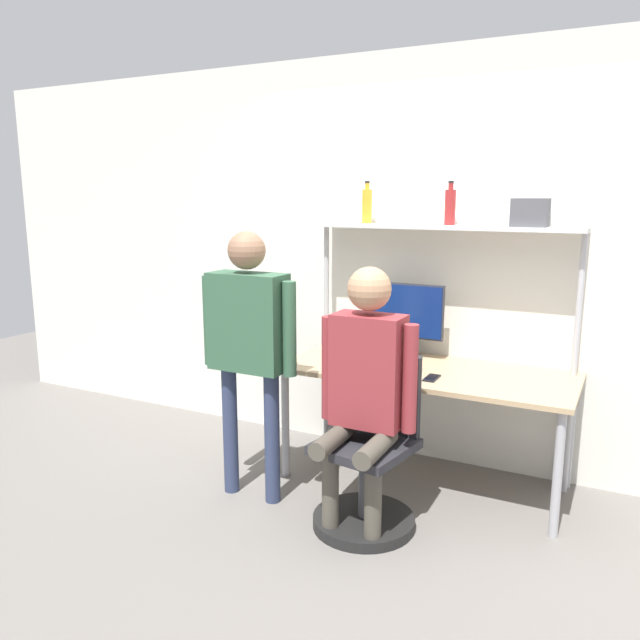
{
  "coord_description": "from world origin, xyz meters",
  "views": [
    {
      "loc": [
        1.09,
        -3.18,
        1.79
      ],
      "look_at": [
        -0.49,
        -0.08,
        1.09
      ],
      "focal_mm": 35.0,
      "sensor_mm": 36.0,
      "label": 1
    }
  ],
  "objects_px": {
    "bottle_red": "(450,206)",
    "monitor": "(406,317)",
    "storage_box": "(530,213)",
    "bottle_amber": "(367,205)",
    "laptop": "(391,364)",
    "person_standing": "(248,332)",
    "cell_phone": "(432,378)",
    "person_seated": "(365,378)",
    "office_chair": "(368,474)"
  },
  "relations": [
    {
      "from": "bottle_red",
      "to": "bottle_amber",
      "type": "bearing_deg",
      "value": -180.0
    },
    {
      "from": "person_seated",
      "to": "cell_phone",
      "type": "bearing_deg",
      "value": 67.65
    },
    {
      "from": "office_chair",
      "to": "person_seated",
      "type": "relative_size",
      "value": 0.66
    },
    {
      "from": "monitor",
      "to": "bottle_amber",
      "type": "relative_size",
      "value": 1.84
    },
    {
      "from": "monitor",
      "to": "person_seated",
      "type": "bearing_deg",
      "value": -83.77
    },
    {
      "from": "person_seated",
      "to": "person_standing",
      "type": "height_order",
      "value": "person_standing"
    },
    {
      "from": "office_chair",
      "to": "person_standing",
      "type": "bearing_deg",
      "value": -178.64
    },
    {
      "from": "office_chair",
      "to": "bottle_amber",
      "type": "xyz_separation_m",
      "value": [
        -0.41,
        0.9,
        1.43
      ]
    },
    {
      "from": "bottle_amber",
      "to": "bottle_red",
      "type": "bearing_deg",
      "value": 0.0
    },
    {
      "from": "cell_phone",
      "to": "person_seated",
      "type": "xyz_separation_m",
      "value": [
        -0.21,
        -0.51,
        0.11
      ]
    },
    {
      "from": "office_chair",
      "to": "person_standing",
      "type": "distance_m",
      "value": 1.04
    },
    {
      "from": "person_standing",
      "to": "bottle_amber",
      "type": "xyz_separation_m",
      "value": [
        0.34,
        0.91,
        0.71
      ]
    },
    {
      "from": "laptop",
      "to": "person_standing",
      "type": "xyz_separation_m",
      "value": [
        -0.69,
        -0.48,
        0.22
      ]
    },
    {
      "from": "laptop",
      "to": "person_standing",
      "type": "distance_m",
      "value": 0.87
    },
    {
      "from": "cell_phone",
      "to": "bottle_amber",
      "type": "distance_m",
      "value": 1.23
    },
    {
      "from": "laptop",
      "to": "bottle_amber",
      "type": "relative_size",
      "value": 1.1
    },
    {
      "from": "monitor",
      "to": "bottle_red",
      "type": "relative_size",
      "value": 1.87
    },
    {
      "from": "bottle_amber",
      "to": "storage_box",
      "type": "distance_m",
      "value": 1.03
    },
    {
      "from": "person_seated",
      "to": "bottle_amber",
      "type": "xyz_separation_m",
      "value": [
        -0.4,
        0.94,
        0.87
      ]
    },
    {
      "from": "bottle_amber",
      "to": "laptop",
      "type": "bearing_deg",
      "value": -51.17
    },
    {
      "from": "person_standing",
      "to": "bottle_amber",
      "type": "distance_m",
      "value": 1.2
    },
    {
      "from": "person_standing",
      "to": "bottle_red",
      "type": "height_order",
      "value": "bottle_red"
    },
    {
      "from": "monitor",
      "to": "bottle_amber",
      "type": "bearing_deg",
      "value": 174.11
    },
    {
      "from": "monitor",
      "to": "storage_box",
      "type": "relative_size",
      "value": 2.45
    },
    {
      "from": "laptop",
      "to": "storage_box",
      "type": "relative_size",
      "value": 1.47
    },
    {
      "from": "person_standing",
      "to": "bottle_red",
      "type": "distance_m",
      "value": 1.46
    },
    {
      "from": "cell_phone",
      "to": "person_seated",
      "type": "relative_size",
      "value": 0.1
    },
    {
      "from": "laptop",
      "to": "office_chair",
      "type": "height_order",
      "value": "laptop"
    },
    {
      "from": "bottle_red",
      "to": "cell_phone",
      "type": "bearing_deg",
      "value": -83.09
    },
    {
      "from": "cell_phone",
      "to": "storage_box",
      "type": "height_order",
      "value": "storage_box"
    },
    {
      "from": "storage_box",
      "to": "laptop",
      "type": "bearing_deg",
      "value": -147.31
    },
    {
      "from": "storage_box",
      "to": "bottle_amber",
      "type": "bearing_deg",
      "value": 180.0
    },
    {
      "from": "laptop",
      "to": "storage_box",
      "type": "bearing_deg",
      "value": 32.69
    },
    {
      "from": "monitor",
      "to": "person_seated",
      "type": "relative_size",
      "value": 0.35
    },
    {
      "from": "bottle_amber",
      "to": "person_standing",
      "type": "bearing_deg",
      "value": -110.51
    },
    {
      "from": "bottle_amber",
      "to": "storage_box",
      "type": "height_order",
      "value": "bottle_amber"
    },
    {
      "from": "laptop",
      "to": "bottle_amber",
      "type": "bearing_deg",
      "value": 128.83
    },
    {
      "from": "cell_phone",
      "to": "laptop",
      "type": "bearing_deg",
      "value": 179.73
    },
    {
      "from": "laptop",
      "to": "office_chair",
      "type": "distance_m",
      "value": 0.68
    },
    {
      "from": "bottle_red",
      "to": "monitor",
      "type": "bearing_deg",
      "value": -173.04
    },
    {
      "from": "monitor",
      "to": "laptop",
      "type": "distance_m",
      "value": 0.46
    },
    {
      "from": "person_seated",
      "to": "bottle_red",
      "type": "bearing_deg",
      "value": 80.68
    },
    {
      "from": "laptop",
      "to": "cell_phone",
      "type": "bearing_deg",
      "value": -0.27
    },
    {
      "from": "laptop",
      "to": "office_chair",
      "type": "xyz_separation_m",
      "value": [
        0.06,
        -0.46,
        -0.5
      ]
    },
    {
      "from": "monitor",
      "to": "laptop",
      "type": "relative_size",
      "value": 1.67
    },
    {
      "from": "office_chair",
      "to": "monitor",
      "type": "bearing_deg",
      "value": 97.01
    },
    {
      "from": "office_chair",
      "to": "bottle_amber",
      "type": "height_order",
      "value": "bottle_amber"
    },
    {
      "from": "storage_box",
      "to": "cell_phone",
      "type": "bearing_deg",
      "value": -134.08
    },
    {
      "from": "monitor",
      "to": "laptop",
      "type": "xyz_separation_m",
      "value": [
        0.05,
        -0.41,
        -0.21
      ]
    },
    {
      "from": "laptop",
      "to": "bottle_red",
      "type": "bearing_deg",
      "value": 65.03
    }
  ]
}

